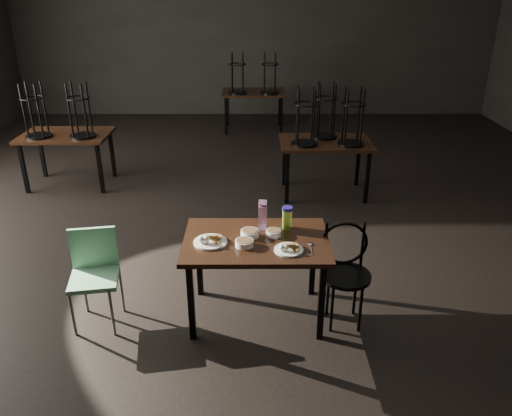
{
  "coord_description": "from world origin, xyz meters",
  "views": [
    {
      "loc": [
        -0.01,
        -4.86,
        2.69
      ],
      "look_at": [
        0.0,
        -0.84,
        0.85
      ],
      "focal_mm": 35.0,
      "sensor_mm": 36.0,
      "label": 1
    }
  ],
  "objects_px": {
    "juice_carton": "(263,216)",
    "school_chair": "(94,269)",
    "main_table": "(256,248)",
    "bentwood_chair": "(345,266)",
    "water_bottle": "(287,217)"
  },
  "relations": [
    {
      "from": "main_table",
      "to": "bentwood_chair",
      "type": "distance_m",
      "value": 0.76
    },
    {
      "from": "water_bottle",
      "to": "juice_carton",
      "type": "bearing_deg",
      "value": -177.04
    },
    {
      "from": "main_table",
      "to": "juice_carton",
      "type": "relative_size",
      "value": 4.43
    },
    {
      "from": "main_table",
      "to": "bentwood_chair",
      "type": "height_order",
      "value": "bentwood_chair"
    },
    {
      "from": "main_table",
      "to": "juice_carton",
      "type": "bearing_deg",
      "value": 73.65
    },
    {
      "from": "main_table",
      "to": "water_bottle",
      "type": "xyz_separation_m",
      "value": [
        0.26,
        0.2,
        0.18
      ]
    },
    {
      "from": "juice_carton",
      "to": "school_chair",
      "type": "height_order",
      "value": "juice_carton"
    },
    {
      "from": "main_table",
      "to": "water_bottle",
      "type": "height_order",
      "value": "water_bottle"
    },
    {
      "from": "water_bottle",
      "to": "main_table",
      "type": "bearing_deg",
      "value": -142.8
    },
    {
      "from": "main_table",
      "to": "bentwood_chair",
      "type": "relative_size",
      "value": 1.37
    },
    {
      "from": "school_chair",
      "to": "main_table",
      "type": "bearing_deg",
      "value": -6.88
    },
    {
      "from": "juice_carton",
      "to": "water_bottle",
      "type": "relative_size",
      "value": 1.36
    },
    {
      "from": "juice_carton",
      "to": "bentwood_chair",
      "type": "xyz_separation_m",
      "value": [
        0.69,
        -0.24,
        -0.35
      ]
    },
    {
      "from": "water_bottle",
      "to": "school_chair",
      "type": "relative_size",
      "value": 0.24
    },
    {
      "from": "school_chair",
      "to": "water_bottle",
      "type": "bearing_deg",
      "value": -0.19
    }
  ]
}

